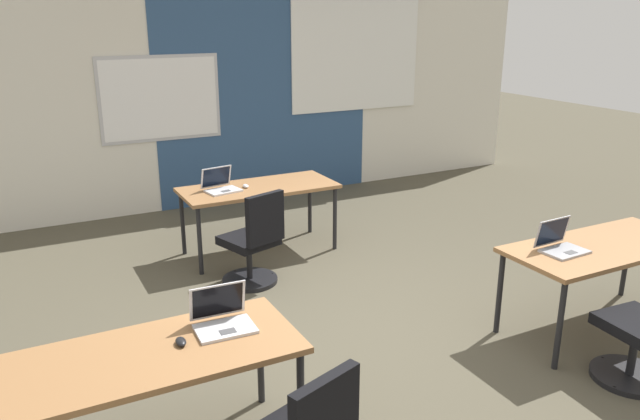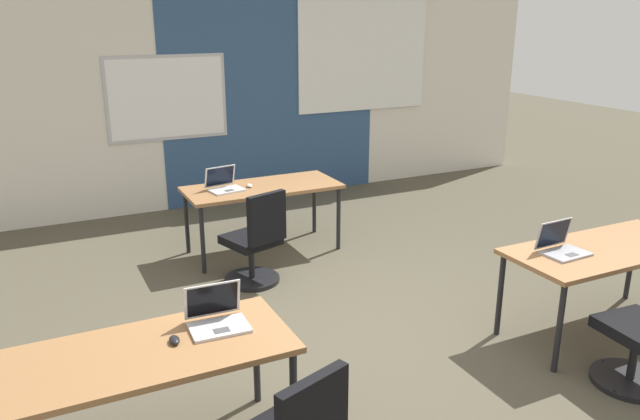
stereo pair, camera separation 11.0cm
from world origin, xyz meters
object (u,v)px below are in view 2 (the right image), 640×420
Objects in this scene: chair_far_left at (256,246)px; laptop_near_left_inner at (217,318)px; mouse_far_left at (249,185)px; laptop_far_left at (224,185)px; desk_near_right at (605,254)px; desk_far_center at (262,191)px; mouse_near_left_inner at (174,340)px; desk_near_left at (144,361)px; laptop_near_right_inner at (562,246)px.

chair_far_left is 2.68× the size of laptop_near_left_inner.
laptop_far_left is at bearing 178.07° from mouse_far_left.
desk_near_right is 1.00× the size of desk_far_center.
desk_far_center is 3.21m from mouse_near_left_inner.
desk_far_center is at bearing 57.99° from desk_near_left.
desk_far_center is at bearing 66.81° from laptop_near_left_inner.
desk_far_center is 4.67× the size of laptop_near_left_inner.
desk_near_left is 3.13m from laptop_far_left.
laptop_far_left is 1.09× the size of laptop_near_left_inner.
desk_near_left is 1.74× the size of chair_far_left.
laptop_near_left_inner is (-3.06, 0.10, 0.11)m from desk_near_right.
chair_far_left is (-0.37, -0.76, -0.28)m from desk_far_center.
laptop_far_left is 3.05m from mouse_near_left_inner.
chair_far_left is at bearing -97.49° from laptop_far_left.
laptop_far_left reaches higher than mouse_near_left_inner.
chair_far_left is at bearing 127.91° from laptop_near_right_inner.
desk_near_right is (3.50, 0.00, 0.00)m from desk_near_left.
laptop_near_right_inner reaches higher than mouse_far_left.
mouse_far_left is at bearing 123.81° from desk_near_right.
laptop_far_left is (1.35, 2.82, 0.11)m from desk_near_left.
desk_near_left is 0.46m from laptop_near_left_inner.
laptop_near_left_inner is 0.28m from mouse_near_left_inner.
desk_near_right is 2.95m from chair_far_left.
laptop_near_left_inner is (-0.92, -2.73, 0.00)m from laptop_far_left.
desk_near_right is 1.74× the size of chair_far_left.
desk_near_right is at bearing -11.64° from laptop_near_right_inner.
mouse_far_left is (-1.88, 2.81, 0.08)m from desk_near_right.
laptop_far_left is 0.41× the size of chair_far_left.
desk_near_right is at bearing -62.50° from laptop_far_left.
laptop_far_left reaches higher than mouse_far_left.
desk_near_left is 3.25m from mouse_far_left.
desk_near_left is 15.53× the size of mouse_near_left_inner.
desk_near_right is 15.27× the size of mouse_far_left.
mouse_far_left is 3.12m from laptop_near_right_inner.
laptop_far_left is at bearing -105.18° from chair_far_left.
laptop_near_left_inner is at bearing 176.39° from laptop_near_right_inner.
mouse_far_left is 0.88m from chair_far_left.
laptop_near_left_inner is at bearing -113.41° from mouse_far_left.
laptop_near_left_inner is at bearing 17.81° from mouse_near_left_inner.
laptop_near_right_inner is (1.34, -2.74, 0.11)m from desk_far_center.
laptop_near_right_inner reaches higher than desk_near_left.
laptop_near_right_inner is at bearing 1.16° from desk_near_left.
laptop_far_left is at bearing 119.34° from laptop_near_right_inner.
desk_near_left is 0.19m from mouse_near_left_inner.
mouse_near_left_inner is (-1.44, -2.80, 0.00)m from mouse_far_left.
desk_near_right is at bearing -56.19° from mouse_far_left.
desk_far_center is at bearing -133.20° from chair_far_left.
mouse_near_left_inner is (0.17, 0.01, 0.08)m from desk_near_left.
desk_far_center is 3.01m from laptop_near_left_inner.
laptop_near_left_inner reaches higher than desk_far_center.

